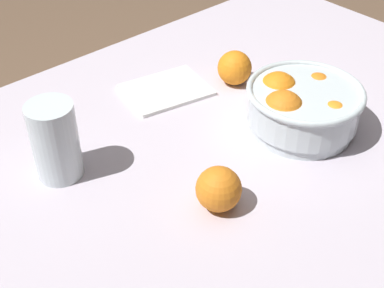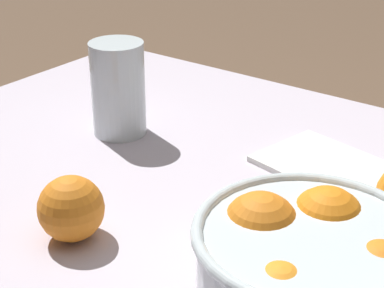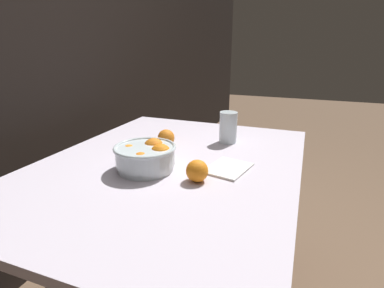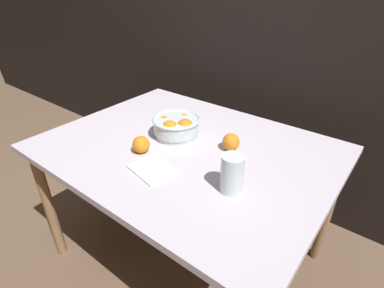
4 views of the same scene
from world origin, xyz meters
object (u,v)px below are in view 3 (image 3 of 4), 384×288
Objects in this scene: fruit_bowl at (146,156)px; orange_loose_front at (197,171)px; orange_loose_near_bowl at (166,138)px; juice_glass at (228,129)px.

orange_loose_front is at bearing -97.19° from fruit_bowl.
orange_loose_near_bowl is at bearing 10.76° from fruit_bowl.
fruit_bowl is 1.56× the size of juice_glass.
fruit_bowl is 0.27m from orange_loose_near_bowl.
orange_loose_front is at bearing -139.00° from orange_loose_near_bowl.
fruit_bowl is at bearing -169.24° from orange_loose_near_bowl.
orange_loose_front is at bearing -178.66° from juice_glass.
orange_loose_near_bowl is (0.27, 0.05, -0.01)m from fruit_bowl.
orange_loose_front is (-0.45, -0.01, -0.03)m from juice_glass.
juice_glass reaches higher than fruit_bowl.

